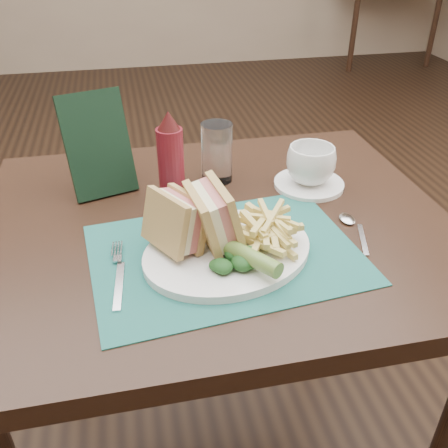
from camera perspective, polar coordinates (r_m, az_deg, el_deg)
The scene contains 18 objects.
floor at distance 1.82m, azimuth -3.71°, elevation -11.47°, with size 7.00×7.00×0.00m, color black.
wall_back at distance 4.97m, azimuth -10.16°, elevation 17.23°, with size 6.00×6.00×0.00m, color tan.
table_main at distance 1.21m, azimuth -0.61°, elevation -14.77°, with size 0.90×0.75×0.75m, color black, non-canonical shape.
table_bg_right at distance 5.28m, azimuth 17.26°, elevation 21.43°, with size 0.90×0.75×0.75m, color black, non-canonical shape.
placemat at distance 0.87m, azimuth 0.11°, elevation -3.43°, with size 0.46×0.33×0.00m, color #1B5850.
plate at distance 0.86m, azimuth 0.41°, elevation -3.16°, with size 0.30×0.24×0.01m, color white, non-canonical shape.
sandwich_half_a at distance 0.82m, azimuth -6.74°, elevation -0.15°, with size 0.06×0.10×0.09m, color tan, non-canonical shape.
sandwich_half_b at distance 0.83m, azimuth -2.48°, elevation 0.76°, with size 0.06×0.11×0.10m, color tan, non-canonical shape.
kale_garnish at distance 0.81m, azimuth 1.22°, elevation -3.97°, with size 0.11×0.08×0.03m, color #153A16, non-canonical shape.
pickle_spear at distance 0.80m, azimuth 2.87°, elevation -3.71°, with size 0.03×0.03×0.12m, color #50712B.
fries_pile at distance 0.86m, azimuth 4.82°, elevation -0.20°, with size 0.18×0.20×0.06m, color #D0BE68, non-canonical shape.
fork at distance 0.83m, azimuth -12.00°, elevation -5.40°, with size 0.03×0.17×0.01m, color silver, non-canonical shape.
spoon at distance 0.95m, azimuth 14.98°, elevation -0.76°, with size 0.03×0.15×0.01m, color silver, non-canonical shape.
saucer at distance 1.10m, azimuth 9.66°, elevation 4.53°, with size 0.15×0.15×0.01m, color white.
coffee_cup at distance 1.08m, azimuth 9.89°, elevation 6.69°, with size 0.10×0.10×0.08m, color white.
drinking_glass at distance 1.08m, azimuth -0.83°, elevation 8.14°, with size 0.07×0.07×0.13m, color white.
ketchup_bottle at distance 1.00m, azimuth -6.12°, elevation 7.70°, with size 0.05×0.05×0.19m, color maroon, non-canonical shape.
check_presenter at distance 1.05m, azimuth -14.22°, elevation 8.77°, with size 0.13×0.01×0.21m, color black.
Camera 1 is at (-0.16, -1.30, 1.26)m, focal length 40.00 mm.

